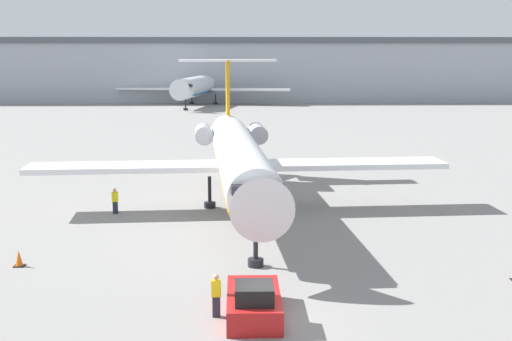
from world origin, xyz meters
name	(u,v)px	position (x,y,z in m)	size (l,w,h in m)	color
ground_plane	(266,322)	(0.00, 0.00, 0.00)	(600.00, 600.00, 0.00)	gray
terminal_building	(242,69)	(0.00, 120.00, 6.40)	(180.00, 16.80, 12.74)	#9EA3AD
airplane_main	(239,157)	(-1.00, 19.85, 3.68)	(28.24, 31.10, 9.86)	white
pushback_tug	(254,302)	(-0.48, 0.60, 0.62)	(2.18, 4.64, 1.70)	#B21919
worker_near_tug	(216,294)	(-2.00, 0.65, 0.96)	(0.40, 0.26, 1.83)	#232838
worker_by_wing	(115,201)	(-9.19, 19.11, 0.89)	(0.40, 0.24, 1.71)	#232838
traffic_cone_left	(19,259)	(-12.13, 7.75, 0.40)	(0.54, 0.54, 0.83)	black
airplane_parked_far_left	(202,85)	(-7.59, 109.39, 3.72)	(33.69, 33.10, 10.63)	silver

